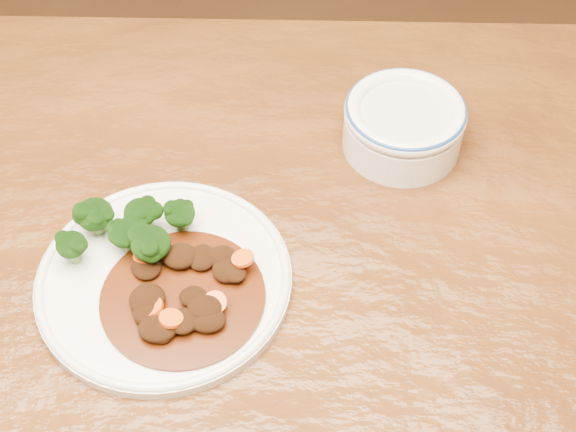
{
  "coord_description": "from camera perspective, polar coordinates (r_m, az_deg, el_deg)",
  "views": [
    {
      "loc": [
        0.14,
        -0.42,
        1.4
      ],
      "look_at": [
        0.1,
        0.1,
        0.77
      ],
      "focal_mm": 50.0,
      "sensor_mm": 36.0,
      "label": 1
    }
  ],
  "objects": [
    {
      "name": "dining_table",
      "position": [
        0.85,
        -7.32,
        -9.15
      ],
      "size": [
        1.55,
        0.98,
        0.75
      ],
      "rotation": [
        0.0,
        0.0,
        0.05
      ],
      "color": "#5D3110",
      "rests_on": "ground"
    },
    {
      "name": "mince_stew",
      "position": [
        0.77,
        -7.44,
        -5.5
      ],
      "size": [
        0.16,
        0.16,
        0.03
      ],
      "color": "#472007",
      "rests_on": "dinner_plate"
    },
    {
      "name": "dip_bowl",
      "position": [
        0.9,
        8.23,
        6.53
      ],
      "size": [
        0.13,
        0.13,
        0.06
      ],
      "rotation": [
        0.0,
        0.0,
        -0.06
      ],
      "color": "white",
      "rests_on": "dining_table"
    },
    {
      "name": "broccoli_florets",
      "position": [
        0.8,
        -11.29,
        -0.82
      ],
      "size": [
        0.13,
        0.08,
        0.04
      ],
      "color": "#68964D",
      "rests_on": "dinner_plate"
    },
    {
      "name": "dinner_plate",
      "position": [
        0.8,
        -8.81,
        -4.45
      ],
      "size": [
        0.25,
        0.25,
        0.02
      ],
      "rotation": [
        0.0,
        0.0,
        0.32
      ],
      "color": "white",
      "rests_on": "dining_table"
    }
  ]
}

